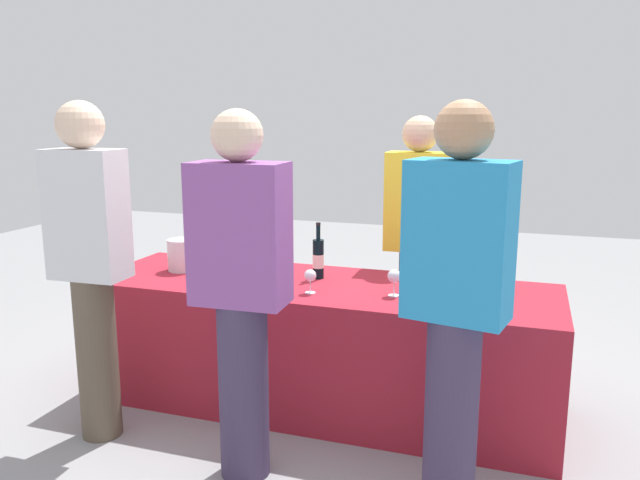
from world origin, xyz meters
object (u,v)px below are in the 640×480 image
Objects in this scene: wine_glass_0 at (310,276)px; ice_bucket at (183,255)px; server_pouring at (417,237)px; menu_board at (233,274)px; wine_bottle_4 at (502,270)px; wine_bottle_3 at (420,267)px; guest_2 at (456,298)px; guest_0 at (90,258)px; guest_1 at (241,286)px; wine_glass_1 at (394,277)px; wine_bottle_2 at (318,258)px; wine_glass_2 at (448,282)px; wine_bottle_0 at (244,252)px; wine_bottle_1 at (268,255)px.

ice_bucket is (-0.91, 0.23, 0.00)m from wine_glass_0.
server_pouring is 1.55m from menu_board.
wine_glass_0 is at bearing -44.94° from menu_board.
wine_bottle_3 is at bearing -172.67° from wine_bottle_4.
wine_glass_0 is (-0.97, -0.35, -0.03)m from wine_bottle_4.
guest_2 is (0.40, -1.40, 0.04)m from server_pouring.
guest_0 is 1.74m from menu_board.
wine_bottle_4 is 2.19m from menu_board.
guest_1 is (-0.54, -1.44, 0.01)m from server_pouring.
wine_glass_0 is 0.45m from wine_glass_1.
wine_bottle_3 is 0.18× the size of guest_2.
wine_bottle_2 is 0.19× the size of guest_2.
guest_2 is at bearing -98.96° from wine_bottle_4.
server_pouring is 1.46m from guest_2.
guest_0 reaches higher than wine_glass_2.
guest_0 reaches higher than wine_bottle_3.
guest_0 reaches higher than ice_bucket.
guest_0 is (-1.70, -0.62, 0.14)m from wine_glass_2.
wine_bottle_0 is at bearing 112.45° from guest_1.
wine_glass_0 is (0.06, -0.31, -0.03)m from wine_bottle_2.
wine_glass_2 is 0.08× the size of guest_1.
wine_glass_1 is (-0.10, -0.21, -0.01)m from wine_bottle_3.
wine_glass_2 is 0.15× the size of menu_board.
ice_bucket is 1.00m from menu_board.
wine_bottle_3 is at bearing 133.86° from wine_glass_2.
guest_2 is (1.73, -0.79, 0.12)m from ice_bucket.
wine_glass_0 is 0.94m from server_pouring.
guest_0 is at bearing -152.55° from wine_glass_0.
wine_bottle_1 is 0.51m from wine_glass_0.
ice_bucket is 1.47m from server_pouring.
guest_0 reaches higher than menu_board.
wine_glass_1 is (0.44, 0.09, 0.01)m from wine_glass_0.
server_pouring is at bearing 63.20° from wine_glass_0.
wine_bottle_2 reaches higher than wine_bottle_0.
guest_1 is at bearing -166.08° from guest_2.
wine_glass_0 is 1.59m from menu_board.
wine_glass_0 is (0.56, -0.35, -0.02)m from wine_bottle_0.
wine_bottle_2 is 1.71× the size of ice_bucket.
guest_2 reaches higher than wine_bottle_1.
menu_board is (-0.97, 0.84, -0.38)m from wine_bottle_2.
wine_bottle_1 is 2.42× the size of wine_glass_0.
wine_glass_0 is at bearing 62.01° from server_pouring.
wine_bottle_2 is 1.03m from wine_bottle_4.
wine_bottle_4 is at bearing 0.86° from wine_bottle_1.
ice_bucket is at bearing 175.87° from wine_glass_2.
wine_bottle_2 reaches higher than ice_bucket.
server_pouring reaches higher than wine_bottle_4.
guest_0 is (-0.99, -0.51, 0.14)m from wine_glass_0.
wine_glass_2 is at bearing 18.27° from guest_0.
wine_bottle_0 reaches higher than ice_bucket.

